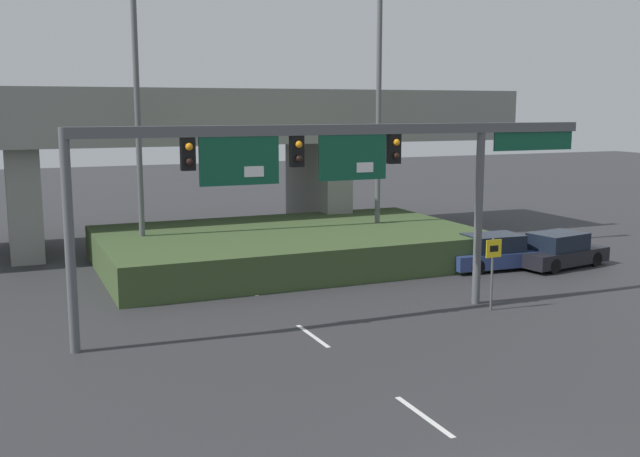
% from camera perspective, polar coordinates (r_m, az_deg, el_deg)
% --- Properties ---
extents(lane_markings, '(0.14, 21.65, 0.01)m').
position_cam_1_polar(lane_markings, '(25.52, -3.36, -6.18)').
color(lane_markings, silver).
rests_on(lane_markings, ground).
extents(signal_gantry, '(17.43, 0.44, 6.25)m').
position_cam_1_polar(signal_gantry, '(23.28, 1.09, 5.16)').
color(signal_gantry, '#515456').
rests_on(signal_gantry, ground).
extents(speed_limit_sign, '(0.60, 0.11, 2.48)m').
position_cam_1_polar(speed_limit_sign, '(25.68, 13.03, -2.61)').
color(speed_limit_sign, '#4C4C4C').
rests_on(speed_limit_sign, ground).
extents(highway_light_pole_near, '(0.70, 0.36, 14.86)m').
position_cam_1_polar(highway_light_pole_near, '(34.73, 4.51, 10.91)').
color(highway_light_pole_near, '#515456').
rests_on(highway_light_pole_near, ground).
extents(highway_light_pole_far, '(0.70, 0.36, 13.24)m').
position_cam_1_polar(highway_light_pole_far, '(31.84, -13.76, 9.36)').
color(highway_light_pole_far, '#515456').
rests_on(highway_light_pole_far, ground).
extents(overpass_bridge, '(34.95, 7.51, 7.63)m').
position_cam_1_polar(overpass_bridge, '(37.96, -10.62, 6.98)').
color(overpass_bridge, gray).
rests_on(overpass_bridge, ground).
extents(grass_embankment, '(16.11, 9.95, 1.43)m').
position_cam_1_polar(grass_embankment, '(32.92, -2.40, -1.39)').
color(grass_embankment, '#384C28').
rests_on(grass_embankment, ground).
extents(parked_sedan_near_right, '(4.56, 2.07, 1.48)m').
position_cam_1_polar(parked_sedan_near_right, '(32.51, 13.19, -1.82)').
color(parked_sedan_near_right, navy).
rests_on(parked_sedan_near_right, ground).
extents(parked_sedan_mid_right, '(4.60, 2.56, 1.48)m').
position_cam_1_polar(parked_sedan_mid_right, '(33.67, 17.76, -1.64)').
color(parked_sedan_mid_right, black).
rests_on(parked_sedan_mid_right, ground).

